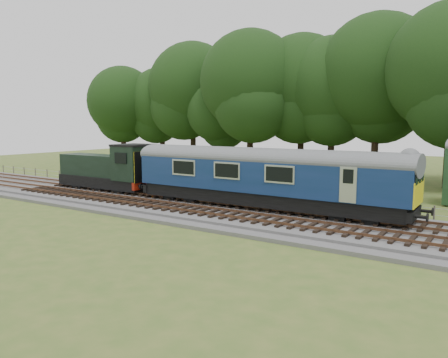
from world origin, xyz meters
The scene contains 9 objects.
ground centered at (0.00, 0.00, 0.00)m, with size 120.00×120.00×0.00m, color #426123.
ballast centered at (0.00, 0.00, 0.17)m, with size 70.00×7.00×0.35m, color #4C4C4F.
track_north centered at (0.00, 1.40, 0.42)m, with size 67.20×2.40×0.21m.
track_south centered at (0.00, -1.60, 0.42)m, with size 67.20×2.40×0.21m.
fence centered at (0.00, 4.50, 0.00)m, with size 64.00×0.12×1.00m, color #6B6054, non-canonical shape.
tree_line centered at (0.00, 22.00, 0.00)m, with size 70.00×8.00×18.00m, color black, non-canonical shape.
dmu_railcar centered at (2.59, 1.40, 2.61)m, with size 18.05×2.86×3.88m.
shunter_loco centered at (-11.34, 1.40, 1.97)m, with size 8.91×2.60×3.38m.
worker centered at (-6.18, 0.66, 1.31)m, with size 0.70×0.46×1.91m, color #DB5A0B.
Camera 1 is at (15.37, -22.55, 5.69)m, focal length 35.00 mm.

